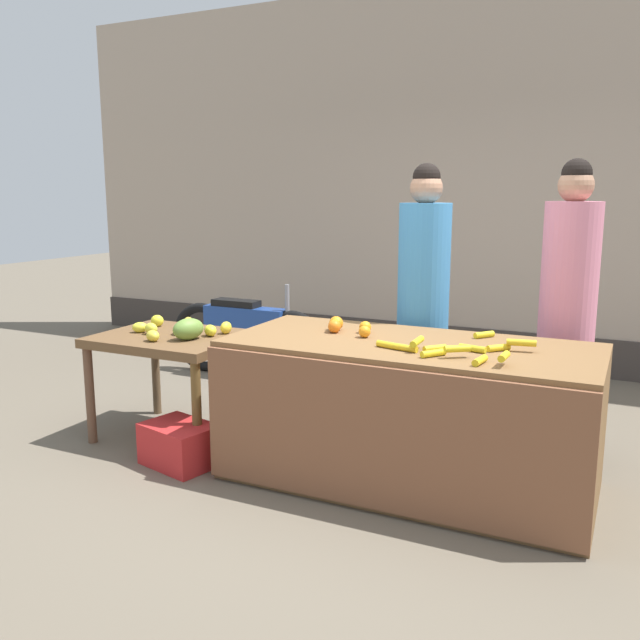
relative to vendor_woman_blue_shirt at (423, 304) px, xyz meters
name	(u,v)px	position (x,y,z in m)	size (l,w,h in m)	color
ground_plane	(347,469)	(-0.23, -0.71, -0.93)	(24.00, 24.00, 0.00)	#665B4C
market_wall_back	(472,181)	(-0.23, 2.27, 0.83)	(8.99, 0.23, 3.58)	tan
fruit_stall_counter	(407,413)	(0.14, -0.72, -0.52)	(2.07, 0.95, 0.83)	brown
side_table_wooden	(172,348)	(-1.52, -0.71, -0.31)	(0.96, 0.77, 0.72)	brown
banana_bunch_pile	(457,348)	(0.45, -0.84, -0.07)	(0.81, 0.75, 0.07)	yellow
orange_pile	(344,326)	(-0.29, -0.62, -0.06)	(0.31, 0.20, 0.09)	orange
mango_papaya_pile	(182,328)	(-1.43, -0.72, -0.16)	(0.68, 0.60, 0.14)	yellow
vendor_woman_blue_shirt	(423,304)	(0.00, 0.00, 0.00)	(0.34, 0.34, 1.84)	#33333D
vendor_woman_pink_shirt	(567,311)	(0.89, 0.09, 0.01)	(0.34, 0.34, 1.85)	#33333D
parked_motorcycle	(246,334)	(-1.89, 0.80, -0.53)	(1.60, 0.18, 0.88)	black
produce_crate	(180,444)	(-1.19, -1.10, -0.80)	(0.44, 0.32, 0.26)	red
produce_sack	(321,387)	(-0.79, 0.09, -0.70)	(0.36, 0.30, 0.47)	maroon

